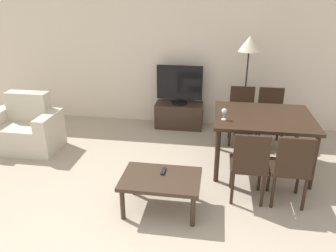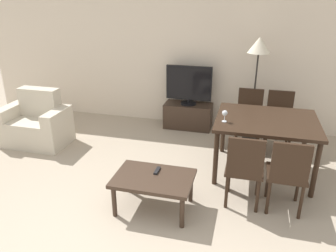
{
  "view_description": "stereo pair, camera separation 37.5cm",
  "coord_description": "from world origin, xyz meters",
  "views": [
    {
      "loc": [
        0.86,
        -1.92,
        2.2
      ],
      "look_at": [
        0.29,
        1.79,
        0.65
      ],
      "focal_mm": 35.0,
      "sensor_mm": 36.0,
      "label": 1
    },
    {
      "loc": [
        1.23,
        -1.84,
        2.2
      ],
      "look_at": [
        0.29,
        1.79,
        0.65
      ],
      "focal_mm": 35.0,
      "sensor_mm": 36.0,
      "label": 2
    }
  ],
  "objects": [
    {
      "name": "remote_primary",
      "position": [
        0.34,
        1.12,
        0.4
      ],
      "size": [
        0.04,
        0.15,
        0.02
      ],
      "color": "black",
      "rests_on": "coffee_table"
    },
    {
      "name": "wall_back",
      "position": [
        0.0,
        3.61,
        1.35
      ],
      "size": [
        7.29,
        0.06,
        2.7
      ],
      "color": "beige",
      "rests_on": "ground_plane"
    },
    {
      "name": "tv_stand",
      "position": [
        0.24,
        3.35,
        0.21
      ],
      "size": [
        0.8,
        0.38,
        0.43
      ],
      "color": "#38281E",
      "rests_on": "ground_plane"
    },
    {
      "name": "floor_lamp",
      "position": [
        1.3,
        3.13,
        1.39
      ],
      "size": [
        0.33,
        0.33,
        1.6
      ],
      "color": "black",
      "rests_on": "ground_plane"
    },
    {
      "name": "dining_chair_far_left",
      "position": [
        1.25,
        2.94,
        0.48
      ],
      "size": [
        0.4,
        0.4,
        0.85
      ],
      "color": "black",
      "rests_on": "ground_plane"
    },
    {
      "name": "wine_glass_left",
      "position": [
        0.97,
        1.9,
        0.84
      ],
      "size": [
        0.07,
        0.07,
        0.15
      ],
      "color": "silver",
      "rests_on": "dining_table"
    },
    {
      "name": "dining_chair_far",
      "position": [
        1.69,
        2.94,
        0.48
      ],
      "size": [
        0.4,
        0.4,
        0.85
      ],
      "color": "black",
      "rests_on": "ground_plane"
    },
    {
      "name": "dining_chair_near_right",
      "position": [
        1.69,
        1.29,
        0.48
      ],
      "size": [
        0.4,
        0.4,
        0.85
      ],
      "color": "black",
      "rests_on": "ground_plane"
    },
    {
      "name": "dining_chair_near",
      "position": [
        1.25,
        1.29,
        0.48
      ],
      "size": [
        0.4,
        0.4,
        0.85
      ],
      "color": "black",
      "rests_on": "ground_plane"
    },
    {
      "name": "coffee_table",
      "position": [
        0.33,
        1.0,
        0.34
      ],
      "size": [
        0.83,
        0.57,
        0.39
      ],
      "color": "#38281E",
      "rests_on": "ground_plane"
    },
    {
      "name": "dining_table",
      "position": [
        1.47,
        2.11,
        0.66
      ],
      "size": [
        1.23,
        1.03,
        0.74
      ],
      "color": "black",
      "rests_on": "ground_plane"
    },
    {
      "name": "tv",
      "position": [
        0.24,
        3.35,
        0.76
      ],
      "size": [
        0.76,
        0.27,
        0.65
      ],
      "color": "black",
      "rests_on": "tv_stand"
    },
    {
      "name": "armchair",
      "position": [
        -1.9,
        2.15,
        0.3
      ],
      "size": [
        0.98,
        0.6,
        0.83
      ],
      "color": "beige",
      "rests_on": "ground_plane"
    }
  ]
}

